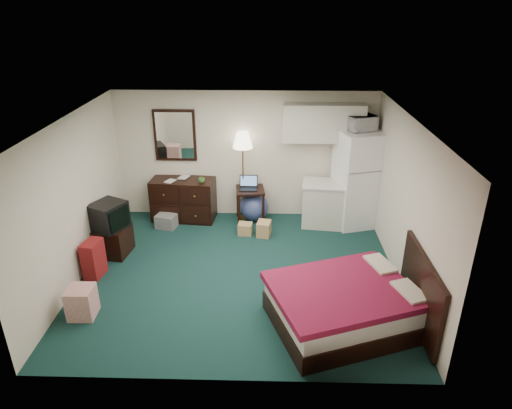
{
  "coord_description": "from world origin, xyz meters",
  "views": [
    {
      "loc": [
        0.44,
        -6.21,
        4.07
      ],
      "look_at": [
        0.26,
        0.34,
        1.07
      ],
      "focal_mm": 32.0,
      "sensor_mm": 36.0,
      "label": 1
    }
  ],
  "objects_px": {
    "dresser": "(184,199)",
    "tv_stand": "(113,240)",
    "floor_lamp": "(243,177)",
    "fridge": "(357,179)",
    "bed": "(344,306)",
    "suitcase": "(94,259)",
    "kitchen_counter": "(323,205)",
    "desk": "(250,205)"
  },
  "relations": [
    {
      "from": "floor_lamp",
      "to": "fridge",
      "type": "relative_size",
      "value": 0.96
    },
    {
      "from": "suitcase",
      "to": "bed",
      "type": "bearing_deg",
      "value": -7.14
    },
    {
      "from": "fridge",
      "to": "suitcase",
      "type": "bearing_deg",
      "value": -171.24
    },
    {
      "from": "floor_lamp",
      "to": "fridge",
      "type": "bearing_deg",
      "value": -4.47
    },
    {
      "from": "fridge",
      "to": "suitcase",
      "type": "xyz_separation_m",
      "value": [
        -4.43,
        -2.0,
        -0.62
      ]
    },
    {
      "from": "dresser",
      "to": "tv_stand",
      "type": "xyz_separation_m",
      "value": [
        -0.98,
        -1.4,
        -0.16
      ]
    },
    {
      "from": "fridge",
      "to": "bed",
      "type": "bearing_deg",
      "value": -117.41
    },
    {
      "from": "suitcase",
      "to": "dresser",
      "type": "bearing_deg",
      "value": 71.84
    },
    {
      "from": "floor_lamp",
      "to": "kitchen_counter",
      "type": "distance_m",
      "value": 1.63
    },
    {
      "from": "bed",
      "to": "suitcase",
      "type": "relative_size",
      "value": 3.0
    },
    {
      "from": "floor_lamp",
      "to": "suitcase",
      "type": "height_order",
      "value": "floor_lamp"
    },
    {
      "from": "kitchen_counter",
      "to": "desk",
      "type": "bearing_deg",
      "value": -178.09
    },
    {
      "from": "fridge",
      "to": "desk",
      "type": "bearing_deg",
      "value": 163.08
    },
    {
      "from": "dresser",
      "to": "bed",
      "type": "bearing_deg",
      "value": -44.33
    },
    {
      "from": "desk",
      "to": "suitcase",
      "type": "relative_size",
      "value": 1.11
    },
    {
      "from": "floor_lamp",
      "to": "suitcase",
      "type": "relative_size",
      "value": 2.91
    },
    {
      "from": "suitcase",
      "to": "kitchen_counter",
      "type": "bearing_deg",
      "value": 35.81
    },
    {
      "from": "tv_stand",
      "to": "dresser",
      "type": "bearing_deg",
      "value": 62.7
    },
    {
      "from": "tv_stand",
      "to": "floor_lamp",
      "type": "bearing_deg",
      "value": 41.95
    },
    {
      "from": "fridge",
      "to": "tv_stand",
      "type": "distance_m",
      "value": 4.57
    },
    {
      "from": "floor_lamp",
      "to": "fridge",
      "type": "xyz_separation_m",
      "value": [
        2.17,
        -0.17,
        0.04
      ]
    },
    {
      "from": "desk",
      "to": "fridge",
      "type": "bearing_deg",
      "value": -7.68
    },
    {
      "from": "tv_stand",
      "to": "kitchen_counter",
      "type": "bearing_deg",
      "value": 26.08
    },
    {
      "from": "kitchen_counter",
      "to": "bed",
      "type": "bearing_deg",
      "value": -83.54
    },
    {
      "from": "kitchen_counter",
      "to": "tv_stand",
      "type": "distance_m",
      "value": 3.91
    },
    {
      "from": "bed",
      "to": "dresser",
      "type": "bearing_deg",
      "value": 110.57
    },
    {
      "from": "kitchen_counter",
      "to": "suitcase",
      "type": "xyz_separation_m",
      "value": [
        -3.8,
        -1.92,
        -0.11
      ]
    },
    {
      "from": "desk",
      "to": "kitchen_counter",
      "type": "bearing_deg",
      "value": -11.23
    },
    {
      "from": "dresser",
      "to": "tv_stand",
      "type": "bearing_deg",
      "value": -119.75
    },
    {
      "from": "bed",
      "to": "suitcase",
      "type": "xyz_separation_m",
      "value": [
        -3.78,
        1.09,
        0.01
      ]
    },
    {
      "from": "desk",
      "to": "bed",
      "type": "relative_size",
      "value": 0.37
    },
    {
      "from": "kitchen_counter",
      "to": "suitcase",
      "type": "relative_size",
      "value": 1.37
    },
    {
      "from": "desk",
      "to": "kitchen_counter",
      "type": "height_order",
      "value": "kitchen_counter"
    },
    {
      "from": "kitchen_counter",
      "to": "fridge",
      "type": "xyz_separation_m",
      "value": [
        0.63,
        0.07,
        0.51
      ]
    },
    {
      "from": "floor_lamp",
      "to": "fridge",
      "type": "distance_m",
      "value": 2.18
    },
    {
      "from": "bed",
      "to": "tv_stand",
      "type": "distance_m",
      "value": 4.1
    },
    {
      "from": "dresser",
      "to": "suitcase",
      "type": "height_order",
      "value": "dresser"
    },
    {
      "from": "floor_lamp",
      "to": "tv_stand",
      "type": "bearing_deg",
      "value": -145.82
    },
    {
      "from": "dresser",
      "to": "floor_lamp",
      "type": "height_order",
      "value": "floor_lamp"
    },
    {
      "from": "bed",
      "to": "kitchen_counter",
      "type": "bearing_deg",
      "value": 69.82
    },
    {
      "from": "desk",
      "to": "floor_lamp",
      "type": "bearing_deg",
      "value": 133.46
    },
    {
      "from": "dresser",
      "to": "desk",
      "type": "bearing_deg",
      "value": 3.17
    }
  ]
}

